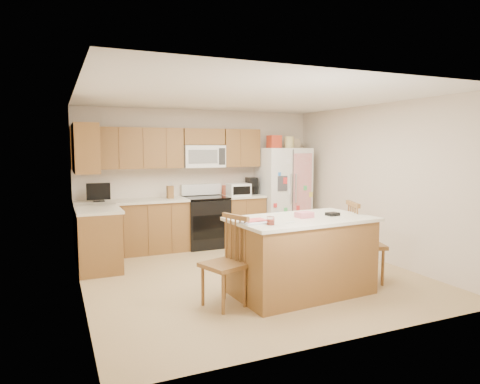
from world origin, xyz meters
name	(u,v)px	position (x,y,z in m)	size (l,w,h in m)	color
ground	(250,275)	(0.00, 0.00, 0.00)	(4.50, 4.50, 0.00)	#9E8152
room_shell	(250,174)	(0.00, 0.00, 1.44)	(4.60, 4.60, 2.52)	beige
cabinetry	(153,201)	(-0.98, 1.79, 0.91)	(3.36, 1.56, 2.15)	brown
stove	(206,221)	(0.00, 1.94, 0.47)	(0.76, 0.65, 1.13)	black
refrigerator	(283,193)	(1.57, 1.87, 0.92)	(0.90, 0.79, 2.04)	white
island	(301,255)	(0.27, -0.93, 0.48)	(1.81, 1.14, 1.04)	brown
windsor_chair_left	(225,264)	(-0.76, -0.96, 0.49)	(0.55, 0.56, 1.04)	brown
windsor_chair_back	(281,250)	(0.31, -0.34, 0.41)	(0.42, 0.40, 0.87)	brown
windsor_chair_right	(363,244)	(1.28, -0.87, 0.52)	(0.58, 0.59, 1.09)	brown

